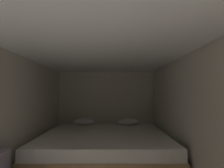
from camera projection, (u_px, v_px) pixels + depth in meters
name	position (u px, v px, depth m)	size (l,w,h in m)	color
wall_back	(107.00, 110.00, 4.47)	(2.64, 0.05, 2.04)	beige
wall_right	(204.00, 128.00, 2.10)	(0.05, 4.71, 2.04)	beige
ceiling_slab	(101.00, 46.00, 2.16)	(2.64, 4.71, 0.05)	white
bed	(105.00, 150.00, 3.33)	(2.42, 2.08, 0.84)	tan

